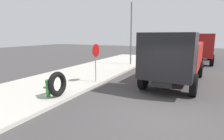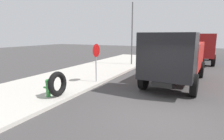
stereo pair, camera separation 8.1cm
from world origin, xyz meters
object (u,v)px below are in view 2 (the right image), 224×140
dump_truck_blue (199,47)px  stop_sign (96,56)px  street_light_pole (132,34)px  loose_tire (58,84)px  fire_hydrant (48,87)px  dump_truck_green (199,44)px  dump_truck_red (176,57)px

dump_truck_blue → stop_sign: bearing=157.3°
street_light_pole → loose_tire: bearing=-178.5°
fire_hydrant → dump_truck_blue: bearing=-19.9°
dump_truck_green → street_light_pole: bearing=157.6°
dump_truck_blue → street_light_pole: 7.76m
fire_hydrant → dump_truck_blue: dump_truck_blue is taller
loose_tire → dump_truck_blue: bearing=-19.1°
loose_tire → dump_truck_red: size_ratio=0.16×
loose_tire → dump_truck_blue: dump_truck_blue is taller
stop_sign → dump_truck_red: dump_truck_red is taller
dump_truck_blue → dump_truck_green: 7.91m
loose_tire → fire_hydrant: bearing=126.3°
stop_sign → dump_truck_green: bearing=-13.7°
fire_hydrant → dump_truck_green: size_ratio=0.12×
dump_truck_red → dump_truck_green: 18.04m
loose_tire → street_light_pole: bearing=1.5°
stop_sign → dump_truck_blue: size_ratio=0.32×
fire_hydrant → loose_tire: size_ratio=0.72×
dump_truck_blue → dump_truck_green: size_ratio=1.01×
stop_sign → dump_truck_red: bearing=-61.6°
dump_truck_red → dump_truck_blue: bearing=-5.6°
dump_truck_red → dump_truck_green: same height
dump_truck_red → dump_truck_green: size_ratio=1.01×
fire_hydrant → dump_truck_red: (5.57, -4.70, 1.03)m
loose_tire → stop_sign: stop_sign is taller
fire_hydrant → dump_truck_red: size_ratio=0.11×
stop_sign → dump_truck_red: size_ratio=0.31×
dump_truck_red → dump_truck_blue: same height
dump_truck_red → dump_truck_blue: 10.17m
dump_truck_red → street_light_pole: bearing=43.2°
dump_truck_blue → dump_truck_red: bearing=174.4°
street_light_pole → dump_truck_green: bearing=-22.4°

